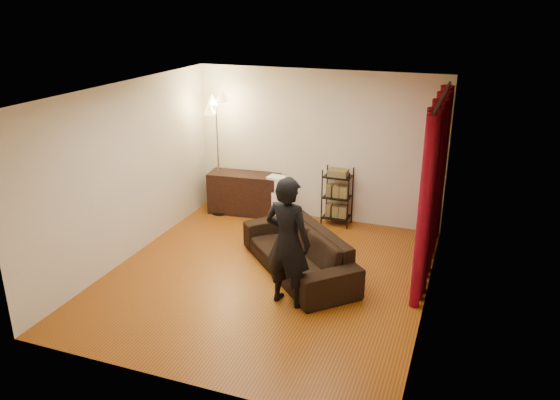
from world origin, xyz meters
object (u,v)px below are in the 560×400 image
at_px(wire_shelf, 337,197).
at_px(floor_lamp, 218,156).
at_px(sofa, 298,251).
at_px(storage_boxes, 276,197).
at_px(media_cabinet, 245,193).
at_px(person, 288,242).

xyz_separation_m(wire_shelf, floor_lamp, (-2.21, -0.23, 0.60)).
bearing_deg(sofa, storage_boxes, 165.03).
distance_m(sofa, floor_lamp, 2.86).
height_order(sofa, storage_boxes, storage_boxes).
xyz_separation_m(sofa, media_cabinet, (-1.70, 1.91, 0.06)).
relative_size(sofa, storage_boxes, 2.78).
distance_m(storage_boxes, wire_shelf, 1.12).
bearing_deg(wire_shelf, sofa, -116.52).
relative_size(sofa, floor_lamp, 1.01).
bearing_deg(person, wire_shelf, -77.99).
xyz_separation_m(person, media_cabinet, (-1.84, 2.80, -0.49)).
height_order(person, media_cabinet, person).
bearing_deg(wire_shelf, person, -112.92).
distance_m(person, floor_lamp, 3.48).
relative_size(person, floor_lamp, 0.79).
distance_m(storage_boxes, floor_lamp, 1.31).
height_order(sofa, person, person).
xyz_separation_m(sofa, storage_boxes, (-1.04, 1.84, 0.08)).
height_order(media_cabinet, floor_lamp, floor_lamp).
bearing_deg(media_cabinet, wire_shelf, -3.65).
relative_size(person, wire_shelf, 1.69).
height_order(person, wire_shelf, person).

